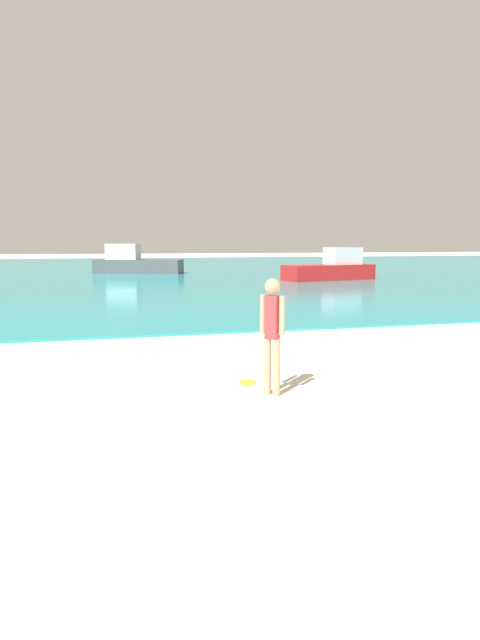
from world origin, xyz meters
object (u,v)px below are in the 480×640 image
Objects in this scene: boat_far at (135,263)px; boat_near at (332,269)px; frisbee at (248,383)px; person_standing at (272,330)px.

boat_near is at bearing -21.16° from boat_far.
boat_far reaches higher than frisbee.
frisbee is 0.04× the size of boat_far.
boat_near reaches higher than frisbee.
frisbee is at bearing 50.12° from boat_near.
person_standing is 6.39× the size of frisbee.
frisbee is at bearing -30.49° from person_standing.
boat_near is 0.90× the size of boat_far.
boat_near is at bearing 62.55° from frisbee.
boat_far reaches higher than boat_near.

